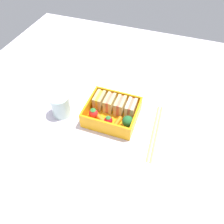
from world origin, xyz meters
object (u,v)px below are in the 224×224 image
Objects in this scene: sandwich_center_left at (110,103)px; sandwich_center_right at (131,108)px; drinking_glass at (61,106)px; carrot_stick_far_left at (101,118)px; sandwich_left at (99,100)px; sandwich_center at (120,106)px; chopstick_pair at (155,132)px; strawberry_left at (93,113)px; carrot_stick_left at (117,123)px; strawberry_far_left at (108,120)px; broccoli_floret at (128,121)px.

sandwich_center_left is 1.00× the size of sandwich_center_right.
drinking_glass is (-14.33, -6.46, 0.16)cm from sandwich_center_left.
carrot_stick_far_left is 13.61cm from drinking_glass.
drinking_glass is at bearing -149.02° from sandwich_left.
drinking_glass is (-17.91, -6.46, 0.16)cm from sandwich_center.
sandwich_center_left is 1.00× the size of sandwich_center.
sandwich_center_right reaches higher than chopstick_pair.
sandwich_center_right reaches higher than strawberry_left.
drinking_glass is at bearing -177.65° from carrot_stick_left.
strawberry_far_left is 0.43× the size of drinking_glass.
strawberry_far_left is at bearing -8.44° from carrot_stick_far_left.
sandwich_center_left is 17.06cm from chopstick_pair.
carrot_stick_left is at bearing -115.33° from sandwich_center_right.
drinking_glass is at bearing -155.74° from sandwich_center_left.
carrot_stick_far_left is at bearing -127.37° from sandwich_center.
sandwich_left and sandwich_center_right have the same top height.
carrot_stick_far_left is 8.85cm from broccoli_floret.
broccoli_floret is 0.20× the size of chopstick_pair.
strawberry_left is at bearing -144.06° from sandwich_center.
strawberry_left is at bearing 176.54° from carrot_stick_left.
carrot_stick_far_left is at bearing -178.49° from broccoli_floret.
sandwich_center is 6.99cm from broccoli_floret.
sandwich_center is at bearing 127.06° from broccoli_floret.
strawberry_far_left is 16.21cm from drinking_glass.
sandwich_center_left is 1.21× the size of carrot_stick_far_left.
strawberry_left is at bearing -154.19° from sandwich_center_right.
strawberry_left reaches higher than carrot_stick_left.
sandwich_center_left is (3.58, 0.00, 0.00)cm from sandwich_left.
sandwich_left is 0.25× the size of chopstick_pair.
sandwich_center_right is at bearing 0.00° from sandwich_center_left.
sandwich_center is at bearing 0.00° from sandwich_center_left.
chopstick_pair is (8.49, 1.64, -3.41)cm from broccoli_floret.
sandwich_left is 1.00× the size of sandwich_center.
broccoli_floret is (11.36, -5.58, 0.21)cm from sandwich_left.
carrot_stick_left is at bearing -81.16° from sandwich_center.
sandwich_center_right is 10.03cm from carrot_stick_far_left.
sandwich_center reaches higher than strawberry_left.
sandwich_center_right is at bearing 49.42° from strawberry_far_left.
sandwich_center_right is 6.51cm from carrot_stick_left.
strawberry_left is 1.11× the size of strawberry_far_left.
sandwich_center_left reaches higher than chopstick_pair.
carrot_stick_far_left is at bearing -98.41° from sandwich_center_left.
sandwich_center_right is 1.26× the size of broccoli_floret.
sandwich_center_right is (10.73, 0.00, 0.00)cm from sandwich_left.
carrot_stick_left is (8.04, -5.69, -1.66)cm from sandwich_left.
strawberry_left is at bearing 6.69° from drinking_glass.
carrot_stick_left is (-2.69, -5.69, -1.66)cm from sandwich_center_right.
sandwich_center_left is 1.10× the size of carrot_stick_left.
sandwich_center_right is 0.25× the size of chopstick_pair.
sandwich_center_right is at bearing 0.00° from sandwich_center.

